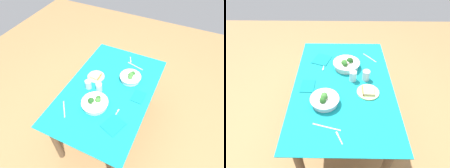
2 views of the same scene
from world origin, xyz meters
TOP-DOWN VIEW (x-y plane):
  - ground_plane at (0.00, 0.00)m, footprint 6.00×6.00m
  - dining_table at (0.00, 0.00)m, footprint 1.41×0.90m
  - broccoli_bowl_far at (-0.24, 0.03)m, footprint 0.27×0.27m
  - broccoli_bowl_near at (0.24, -0.15)m, footprint 0.24×0.24m
  - bread_side_plate at (0.11, 0.21)m, footprint 0.19×0.19m
  - water_glass_center at (-0.05, 0.09)m, footprint 0.07×0.07m
  - water_glass_side at (-0.06, 0.21)m, footprint 0.07×0.07m
  - fork_by_far_bowl at (0.56, -0.03)m, footprint 0.10×0.05m
  - fork_by_near_bowl at (-0.23, -0.20)m, footprint 0.10×0.02m
  - table_knife_left at (0.47, -0.12)m, footprint 0.06×0.21m
  - table_knife_right at (-0.41, 0.29)m, footprint 0.16×0.13m
  - napkin_folded_upper at (0.04, -0.32)m, footprint 0.16×0.13m
  - napkin_folded_lower at (-0.37, -0.22)m, footprint 0.23×0.22m

SIDE VIEW (x-z plane):
  - ground_plane at x=0.00m, z-range 0.00..0.00m
  - dining_table at x=0.00m, z-range 0.25..1.00m
  - table_knife_left at x=0.47m, z-range 0.74..0.75m
  - table_knife_right at x=-0.41m, z-range 0.74..0.75m
  - fork_by_far_bowl at x=0.56m, z-range 0.74..0.75m
  - fork_by_near_bowl at x=-0.23m, z-range 0.74..0.75m
  - napkin_folded_upper at x=0.04m, z-range 0.74..0.75m
  - napkin_folded_lower at x=-0.37m, z-range 0.74..0.75m
  - bread_side_plate at x=0.11m, z-range 0.74..0.77m
  - broccoli_bowl_far at x=-0.24m, z-range 0.73..0.83m
  - broccoli_bowl_near at x=0.24m, z-range 0.73..0.83m
  - water_glass_side at x=-0.06m, z-range 0.74..0.84m
  - water_glass_center at x=-0.05m, z-range 0.74..0.84m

